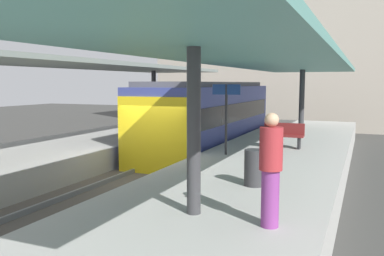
{
  "coord_description": "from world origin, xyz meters",
  "views": [
    {
      "loc": [
        6.46,
        -11.19,
        3.24
      ],
      "look_at": [
        0.06,
        3.79,
        1.44
      ],
      "focal_mm": 38.01,
      "sensor_mm": 36.0,
      "label": 1
    }
  ],
  "objects_px": {
    "commuter_train": "(209,117)",
    "platform_sign": "(226,103)",
    "platform_bench": "(283,134)",
    "passenger_near_bench": "(271,168)",
    "litter_bin": "(254,168)"
  },
  "relations": [
    {
      "from": "platform_bench",
      "to": "passenger_near_bench",
      "type": "distance_m",
      "value": 8.13
    },
    {
      "from": "commuter_train",
      "to": "platform_sign",
      "type": "height_order",
      "value": "commuter_train"
    },
    {
      "from": "litter_bin",
      "to": "passenger_near_bench",
      "type": "bearing_deg",
      "value": -70.11
    },
    {
      "from": "litter_bin",
      "to": "platform_sign",
      "type": "bearing_deg",
      "value": 117.44
    },
    {
      "from": "commuter_train",
      "to": "litter_bin",
      "type": "relative_size",
      "value": 13.36
    },
    {
      "from": "commuter_train",
      "to": "passenger_near_bench",
      "type": "height_order",
      "value": "commuter_train"
    },
    {
      "from": "platform_sign",
      "to": "litter_bin",
      "type": "distance_m",
      "value": 4.11
    },
    {
      "from": "litter_bin",
      "to": "passenger_near_bench",
      "type": "relative_size",
      "value": 0.45
    },
    {
      "from": "commuter_train",
      "to": "platform_sign",
      "type": "bearing_deg",
      "value": -63.82
    },
    {
      "from": "commuter_train",
      "to": "litter_bin",
      "type": "bearing_deg",
      "value": -63.3
    },
    {
      "from": "commuter_train",
      "to": "passenger_near_bench",
      "type": "distance_m",
      "value": 12.08
    },
    {
      "from": "platform_bench",
      "to": "passenger_near_bench",
      "type": "height_order",
      "value": "passenger_near_bench"
    },
    {
      "from": "platform_sign",
      "to": "commuter_train",
      "type": "bearing_deg",
      "value": 116.18
    },
    {
      "from": "platform_bench",
      "to": "platform_sign",
      "type": "height_order",
      "value": "platform_sign"
    },
    {
      "from": "platform_bench",
      "to": "commuter_train",
      "type": "bearing_deg",
      "value": 143.12
    }
  ]
}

